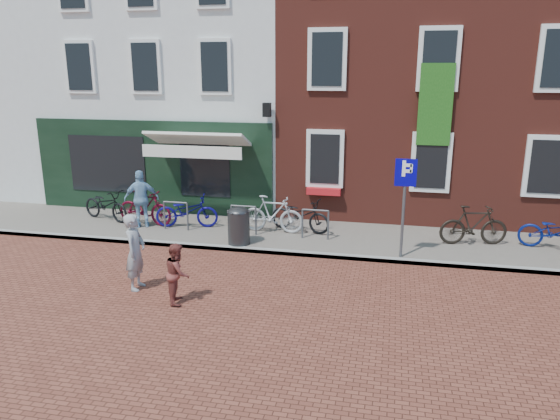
% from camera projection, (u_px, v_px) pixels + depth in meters
% --- Properties ---
extents(ground, '(80.00, 80.00, 0.00)m').
position_uv_depth(ground, '(288.00, 256.00, 13.22)').
color(ground, brown).
extents(sidewalk, '(24.00, 3.00, 0.10)m').
position_uv_depth(sidewalk, '(335.00, 238.00, 14.42)').
color(sidewalk, slate).
rests_on(sidewalk, ground).
extents(building_stucco, '(8.00, 8.00, 9.00)m').
position_uv_depth(building_stucco, '(195.00, 70.00, 19.67)').
color(building_stucco, silver).
rests_on(building_stucco, ground).
extents(building_brick_mid, '(6.00, 8.00, 10.00)m').
position_uv_depth(building_brick_mid, '(385.00, 55.00, 18.11)').
color(building_brick_mid, maroon).
rests_on(building_brick_mid, ground).
extents(filler_left, '(7.00, 8.00, 9.00)m').
position_uv_depth(filler_left, '(19.00, 70.00, 21.20)').
color(filler_left, silver).
rests_on(filler_left, ground).
extents(litter_bin, '(0.57, 0.57, 1.05)m').
position_uv_depth(litter_bin, '(239.00, 224.00, 13.68)').
color(litter_bin, '#2F3031').
rests_on(litter_bin, sidewalk).
extents(parking_sign, '(0.50, 0.08, 2.43)m').
position_uv_depth(parking_sign, '(405.00, 190.00, 12.42)').
color(parking_sign, '#4C4C4F').
rests_on(parking_sign, sidewalk).
extents(woman, '(0.44, 0.63, 1.65)m').
position_uv_depth(woman, '(135.00, 252.00, 11.06)').
color(woman, gray).
rests_on(woman, ground).
extents(boy, '(0.63, 0.71, 1.23)m').
position_uv_depth(boy, '(178.00, 273.00, 10.47)').
color(boy, brown).
rests_on(boy, ground).
extents(cafe_person, '(1.06, 0.77, 1.67)m').
position_uv_depth(cafe_person, '(142.00, 199.00, 15.08)').
color(cafe_person, '#7FABCD').
rests_on(cafe_person, sidewalk).
extents(bicycle_0, '(1.90, 1.20, 0.94)m').
position_uv_depth(bicycle_0, '(106.00, 205.00, 15.88)').
color(bicycle_0, black).
rests_on(bicycle_0, sidewalk).
extents(bicycle_1, '(1.79, 0.70, 1.05)m').
position_uv_depth(bicycle_1, '(145.00, 207.00, 15.38)').
color(bicycle_1, '#53071A').
rests_on(bicycle_1, sidewalk).
extents(bicycle_2, '(1.89, 0.97, 0.94)m').
position_uv_depth(bicycle_2, '(187.00, 211.00, 15.17)').
color(bicycle_2, '#0C085E').
rests_on(bicycle_2, sidewalk).
extents(bicycle_3, '(1.76, 0.56, 1.05)m').
position_uv_depth(bicycle_3, '(273.00, 214.00, 14.67)').
color(bicycle_3, '#A7A7A9').
rests_on(bicycle_3, sidewalk).
extents(bicycle_4, '(1.90, 1.12, 0.94)m').
position_uv_depth(bicycle_4, '(300.00, 215.00, 14.78)').
color(bicycle_4, black).
rests_on(bicycle_4, sidewalk).
extents(bicycle_5, '(1.81, 0.80, 1.05)m').
position_uv_depth(bicycle_5, '(474.00, 225.00, 13.64)').
color(bicycle_5, black).
rests_on(bicycle_5, sidewalk).
extents(bicycle_6, '(1.90, 1.04, 0.94)m').
position_uv_depth(bicycle_6, '(557.00, 232.00, 13.25)').
color(bicycle_6, '#061458').
rests_on(bicycle_6, sidewalk).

